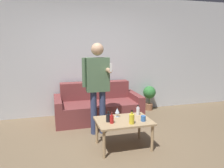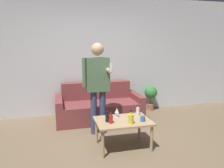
% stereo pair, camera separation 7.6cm
% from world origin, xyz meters
% --- Properties ---
extents(ground_plane, '(16.00, 16.00, 0.00)m').
position_xyz_m(ground_plane, '(0.00, 0.00, 0.00)').
color(ground_plane, '#756047').
extents(wall_back, '(8.00, 0.06, 2.70)m').
position_xyz_m(wall_back, '(0.00, 2.16, 1.35)').
color(wall_back, silver).
rests_on(wall_back, ground_plane).
extents(couch, '(1.83, 0.89, 0.78)m').
position_xyz_m(couch, '(0.07, 1.67, 0.28)').
color(couch, brown).
rests_on(couch, ground_plane).
extents(coffee_table, '(0.86, 0.61, 0.46)m').
position_xyz_m(coffee_table, '(0.19, 0.23, 0.40)').
color(coffee_table, tan).
rests_on(coffee_table, ground_plane).
extents(bottle_orange, '(0.07, 0.07, 0.16)m').
position_xyz_m(bottle_orange, '(-0.06, 0.22, 0.52)').
color(bottle_orange, black).
rests_on(bottle_orange, coffee_table).
extents(bottle_green, '(0.08, 0.08, 0.20)m').
position_xyz_m(bottle_green, '(0.25, 0.04, 0.54)').
color(bottle_green, yellow).
rests_on(bottle_green, coffee_table).
extents(bottle_dark, '(0.06, 0.06, 0.17)m').
position_xyz_m(bottle_dark, '(-0.03, 0.14, 0.52)').
color(bottle_dark, '#B21E1E').
rests_on(bottle_dark, coffee_table).
extents(bottle_yellow, '(0.06, 0.06, 0.17)m').
position_xyz_m(bottle_yellow, '(0.50, 0.40, 0.52)').
color(bottle_yellow, silver).
rests_on(bottle_yellow, coffee_table).
extents(wine_glass_near, '(0.08, 0.08, 0.15)m').
position_xyz_m(wine_glass_near, '(0.14, 0.40, 0.55)').
color(wine_glass_near, silver).
rests_on(wine_glass_near, coffee_table).
extents(cup_on_table, '(0.08, 0.08, 0.08)m').
position_xyz_m(cup_on_table, '(0.46, 0.10, 0.50)').
color(cup_on_table, '#3366B2').
rests_on(cup_on_table, coffee_table).
extents(person_standing_front, '(0.48, 0.42, 1.65)m').
position_xyz_m(person_standing_front, '(-0.09, 0.87, 0.98)').
color(person_standing_front, navy).
rests_on(person_standing_front, ground_plane).
extents(potted_plant, '(0.31, 0.31, 0.60)m').
position_xyz_m(potted_plant, '(1.45, 1.96, 0.40)').
color(potted_plant, '#936042').
rests_on(potted_plant, ground_plane).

